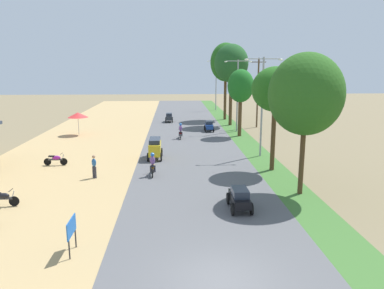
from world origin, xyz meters
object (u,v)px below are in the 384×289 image
(median_tree_fifth, at_px, (226,62))
(streetlamp_mid, at_px, (237,91))
(median_tree_nearest, at_px, (306,94))
(car_sedan_black, at_px, (240,198))
(median_tree_third, at_px, (241,87))
(streetlamp_far, at_px, (216,82))
(parked_motorbike_third, at_px, (56,159))
(streetlamp_near, at_px, (262,100))
(car_van_yellow, at_px, (155,147))
(pedestrian_on_shoulder, at_px, (94,165))
(vendor_umbrella, at_px, (78,115))
(car_hatchback_blue, at_px, (209,126))
(median_tree_second, at_px, (275,90))
(motorbike_foreground_rider, at_px, (153,165))
(median_tree_fourth, at_px, (231,64))
(car_hatchback_charcoal, at_px, (169,117))
(street_signboard, at_px, (72,229))
(parked_motorbike_second, at_px, (3,198))
(motorbike_ahead_second, at_px, (181,131))
(utility_pole_near, at_px, (258,92))

(median_tree_fifth, distance_m, streetlamp_mid, 10.60)
(median_tree_nearest, height_order, car_sedan_black, median_tree_nearest)
(median_tree_third, relative_size, streetlamp_far, 0.85)
(parked_motorbike_third, distance_m, streetlamp_near, 17.22)
(car_sedan_black, distance_m, car_van_yellow, 12.56)
(pedestrian_on_shoulder, bearing_deg, median_tree_nearest, -16.39)
(vendor_umbrella, distance_m, median_tree_third, 18.08)
(car_hatchback_blue, bearing_deg, vendor_umbrella, -173.66)
(median_tree_fifth, height_order, car_hatchback_blue, median_tree_fifth)
(median_tree_second, relative_size, streetlamp_near, 0.91)
(vendor_umbrella, distance_m, median_tree_second, 23.59)
(vendor_umbrella, relative_size, median_tree_nearest, 0.30)
(streetlamp_mid, bearing_deg, motorbike_foreground_rider, -116.93)
(car_sedan_black, xyz_separation_m, car_hatchback_blue, (0.71, 24.39, 0.01))
(median_tree_fourth, xyz_separation_m, car_hatchback_charcoal, (-7.94, 2.90, -7.11))
(street_signboard, bearing_deg, median_tree_fourth, 70.83)
(car_hatchback_charcoal, bearing_deg, parked_motorbike_third, -111.20)
(median_tree_nearest, xyz_separation_m, median_tree_third, (-0.34, 18.95, -0.59))
(median_tree_nearest, height_order, car_hatchback_charcoal, median_tree_nearest)
(parked_motorbike_second, bearing_deg, streetlamp_near, 32.94)
(vendor_umbrella, bearing_deg, car_van_yellow, -51.49)
(median_tree_third, bearing_deg, median_tree_second, -89.98)
(parked_motorbike_third, distance_m, pedestrian_on_shoulder, 5.13)
(motorbike_foreground_rider, relative_size, motorbike_ahead_second, 1.00)
(parked_motorbike_third, distance_m, street_signboard, 14.99)
(pedestrian_on_shoulder, relative_size, motorbike_foreground_rider, 0.90)
(median_tree_second, bearing_deg, street_signboard, -133.67)
(median_tree_second, height_order, car_van_yellow, median_tree_second)
(median_tree_nearest, xyz_separation_m, motorbike_ahead_second, (-6.84, 17.65, -5.17))
(street_signboard, distance_m, utility_pole_near, 35.15)
(median_tree_second, distance_m, utility_pole_near, 20.03)
(pedestrian_on_shoulder, xyz_separation_m, motorbike_ahead_second, (6.22, 13.81, -0.11))
(median_tree_third, bearing_deg, car_van_yellow, -131.81)
(median_tree_fifth, xyz_separation_m, streetlamp_near, (-0.00, -22.15, -3.25))
(streetlamp_near, bearing_deg, motorbike_ahead_second, 129.72)
(median_tree_fourth, height_order, streetlamp_near, median_tree_fourth)
(car_sedan_black, relative_size, car_hatchback_blue, 1.13)
(street_signboard, bearing_deg, vendor_umbrella, 103.04)
(car_hatchback_charcoal, bearing_deg, motorbike_ahead_second, -83.70)
(median_tree_fourth, xyz_separation_m, car_van_yellow, (-8.93, -17.50, -6.84))
(parked_motorbike_second, relative_size, motorbike_ahead_second, 1.00)
(car_sedan_black, distance_m, motorbike_foreground_rider, 8.27)
(parked_motorbike_third, height_order, street_signboard, street_signboard)
(vendor_umbrella, xyz_separation_m, motorbike_ahead_second, (11.26, -2.71, -1.45))
(streetlamp_near, bearing_deg, car_hatchback_blue, 104.60)
(pedestrian_on_shoulder, xyz_separation_m, median_tree_fourth, (12.85, 22.77, 6.89))
(streetlamp_far, bearing_deg, car_hatchback_blue, -98.61)
(median_tree_fifth, bearing_deg, median_tree_second, -90.31)
(motorbike_ahead_second, bearing_deg, median_tree_third, 11.36)
(streetlamp_mid, xyz_separation_m, car_hatchback_charcoal, (-7.95, 7.80, -4.03))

